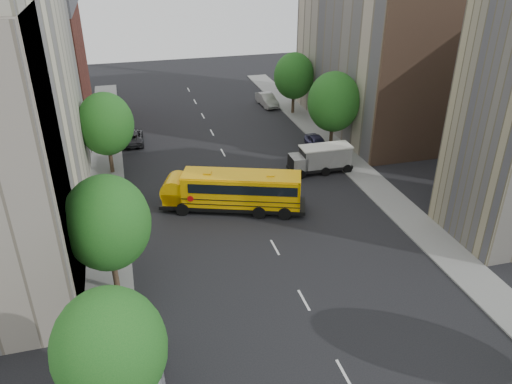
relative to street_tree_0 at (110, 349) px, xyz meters
name	(u,v)px	position (x,y,z in m)	size (l,w,h in m)	color
ground	(267,233)	(11.00, 14.00, -4.64)	(120.00, 120.00, 0.00)	black
sidewalk_left	(108,220)	(-0.50, 19.00, -4.58)	(3.00, 80.00, 0.12)	slate
sidewalk_right	(375,185)	(22.50, 19.00, -4.58)	(3.00, 80.00, 0.12)	slate
lane_markings	(236,177)	(11.00, 24.00, -4.64)	(0.15, 64.00, 0.01)	silver
building_left_redbrick	(36,73)	(-7.00, 42.00, 1.86)	(10.00, 15.00, 13.00)	maroon
building_right_far	(374,46)	(29.00, 34.00, 4.36)	(10.00, 22.00, 18.00)	#B3A38B
building_right_sidewall	(430,70)	(29.00, 23.00, 4.36)	(10.10, 0.30, 18.00)	brown
street_tree_0	(110,349)	(0.00, 0.00, 0.00)	(4.80, 4.80, 7.41)	#38281C
street_tree_1	(107,223)	(0.00, 10.00, 0.31)	(5.12, 5.12, 7.90)	#38281C
street_tree_2	(106,124)	(0.00, 28.00, 0.19)	(4.99, 4.99, 7.71)	#38281C
street_tree_4	(334,102)	(22.00, 28.00, 0.43)	(5.25, 5.25, 8.10)	#38281C
street_tree_5	(294,76)	(22.00, 40.00, 0.06)	(4.86, 4.86, 7.51)	#38281C
school_bus	(232,189)	(9.28, 18.23, -2.80)	(11.84, 6.46, 3.29)	black
safari_truck	(321,158)	(18.91, 23.13, -3.30)	(5.95, 2.26, 2.54)	black
parked_car_0	(149,367)	(1.40, 2.49, -3.97)	(1.57, 3.91, 1.33)	#B8B8BF
parked_car_1	(131,200)	(1.40, 20.68, -3.92)	(1.53, 4.39, 1.45)	silver
parked_car_2	(132,137)	(2.20, 35.18, -3.95)	(2.30, 5.00, 1.39)	black
parked_car_4	(317,143)	(20.60, 28.23, -3.92)	(1.71, 4.25, 1.45)	#302D4F
parked_car_5	(267,100)	(19.80, 43.90, -3.85)	(1.68, 4.81, 1.58)	gray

